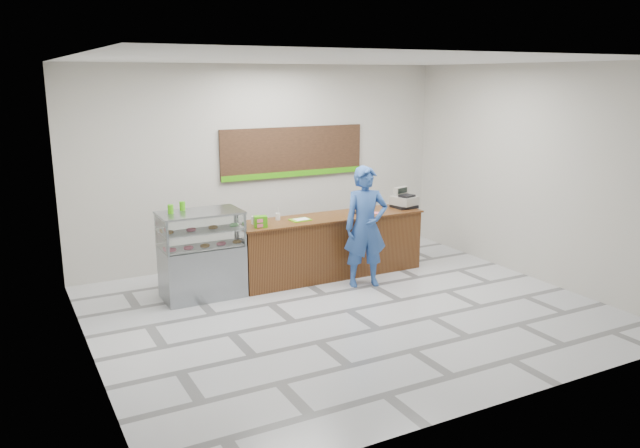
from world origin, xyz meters
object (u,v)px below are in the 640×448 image
sales_counter (330,246)px  display_case (202,254)px  serving_tray (300,220)px  customer (366,227)px  cash_register (404,200)px

sales_counter → display_case: bearing=-180.0°
serving_tray → customer: customer is taller
sales_counter → serving_tray: (-0.58, -0.04, 0.52)m
display_case → customer: 2.59m
cash_register → serving_tray: bearing=164.6°
display_case → sales_counter: bearing=0.0°
display_case → cash_register: bearing=0.1°
display_case → serving_tray: display_case is taller
display_case → customer: bearing=-15.4°
sales_counter → display_case: 2.23m
serving_tray → customer: 1.06m
sales_counter → customer: 0.86m
serving_tray → customer: (0.84, -0.64, -0.07)m
display_case → customer: (2.48, -0.68, 0.29)m
sales_counter → customer: bearing=-69.1°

